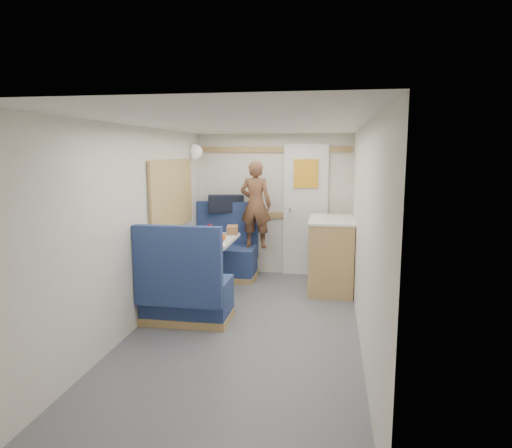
% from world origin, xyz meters
% --- Properties ---
extents(floor, '(4.50, 4.50, 0.00)m').
position_xyz_m(floor, '(0.00, 0.00, 0.00)').
color(floor, '#515156').
rests_on(floor, ground).
extents(ceiling, '(4.50, 4.50, 0.00)m').
position_xyz_m(ceiling, '(0.00, 0.00, 2.00)').
color(ceiling, silver).
rests_on(ceiling, wall_back).
extents(wall_back, '(2.20, 0.02, 2.00)m').
position_xyz_m(wall_back, '(0.00, 2.25, 1.00)').
color(wall_back, silver).
rests_on(wall_back, floor).
extents(wall_left, '(0.02, 4.50, 2.00)m').
position_xyz_m(wall_left, '(-1.10, 0.00, 1.00)').
color(wall_left, silver).
rests_on(wall_left, floor).
extents(wall_right, '(0.02, 4.50, 2.00)m').
position_xyz_m(wall_right, '(1.10, 0.00, 1.00)').
color(wall_right, silver).
rests_on(wall_right, floor).
extents(oak_trim_low, '(2.15, 0.02, 0.08)m').
position_xyz_m(oak_trim_low, '(0.00, 2.23, 0.85)').
color(oak_trim_low, '#A38649').
rests_on(oak_trim_low, wall_back).
extents(oak_trim_high, '(2.15, 0.02, 0.08)m').
position_xyz_m(oak_trim_high, '(0.00, 2.23, 1.78)').
color(oak_trim_high, '#A38649').
rests_on(oak_trim_high, wall_back).
extents(side_window, '(0.04, 1.30, 0.72)m').
position_xyz_m(side_window, '(-1.08, 1.00, 1.25)').
color(side_window, '#9AA289').
rests_on(side_window, wall_left).
extents(rear_door, '(0.62, 0.12, 1.86)m').
position_xyz_m(rear_door, '(0.45, 2.22, 0.97)').
color(rear_door, white).
rests_on(rear_door, wall_back).
extents(dinette_table, '(0.62, 0.92, 0.72)m').
position_xyz_m(dinette_table, '(-0.65, 1.00, 0.57)').
color(dinette_table, white).
rests_on(dinette_table, floor).
extents(bench_far, '(0.90, 0.59, 1.05)m').
position_xyz_m(bench_far, '(-0.65, 1.86, 0.30)').
color(bench_far, navy).
rests_on(bench_far, floor).
extents(bench_near, '(0.90, 0.59, 1.05)m').
position_xyz_m(bench_near, '(-0.65, 0.14, 0.30)').
color(bench_near, navy).
rests_on(bench_near, floor).
extents(ledge, '(0.90, 0.14, 0.04)m').
position_xyz_m(ledge, '(-0.65, 2.12, 0.88)').
color(ledge, '#A38649').
rests_on(ledge, bench_far).
extents(dome_light, '(0.20, 0.20, 0.20)m').
position_xyz_m(dome_light, '(-1.04, 1.85, 1.75)').
color(dome_light, white).
rests_on(dome_light, wall_left).
extents(galley_counter, '(0.57, 0.92, 0.92)m').
position_xyz_m(galley_counter, '(0.82, 1.55, 0.47)').
color(galley_counter, '#A38649').
rests_on(galley_counter, floor).
extents(person, '(0.46, 0.32, 1.19)m').
position_xyz_m(person, '(-0.21, 1.87, 1.04)').
color(person, brown).
rests_on(person, bench_far).
extents(duffel_bag, '(0.54, 0.37, 0.24)m').
position_xyz_m(duffel_bag, '(-0.68, 2.12, 1.02)').
color(duffel_bag, black).
rests_on(duffel_bag, ledge).
extents(tray, '(0.32, 0.39, 0.02)m').
position_xyz_m(tray, '(-0.48, 0.68, 0.73)').
color(tray, white).
rests_on(tray, dinette_table).
extents(orange_fruit, '(0.08, 0.08, 0.08)m').
position_xyz_m(orange_fruit, '(-0.43, 0.83, 0.78)').
color(orange_fruit, orange).
rests_on(orange_fruit, tray).
extents(cheese_block, '(0.11, 0.07, 0.04)m').
position_xyz_m(cheese_block, '(-0.64, 0.72, 0.76)').
color(cheese_block, '#E4D083').
rests_on(cheese_block, tray).
extents(wine_glass, '(0.08, 0.08, 0.17)m').
position_xyz_m(wine_glass, '(-0.64, 1.09, 0.84)').
color(wine_glass, white).
rests_on(wine_glass, dinette_table).
extents(tumbler_left, '(0.07, 0.07, 0.11)m').
position_xyz_m(tumbler_left, '(-0.74, 0.69, 0.78)').
color(tumbler_left, white).
rests_on(tumbler_left, dinette_table).
extents(tumbler_right, '(0.06, 0.06, 0.10)m').
position_xyz_m(tumbler_right, '(-0.67, 1.18, 0.77)').
color(tumbler_right, white).
rests_on(tumbler_right, dinette_table).
extents(beer_glass, '(0.07, 0.07, 0.11)m').
position_xyz_m(beer_glass, '(-0.52, 1.08, 0.78)').
color(beer_glass, brown).
rests_on(beer_glass, dinette_table).
extents(pepper_grinder, '(0.04, 0.04, 0.10)m').
position_xyz_m(pepper_grinder, '(-0.68, 1.07, 0.77)').
color(pepper_grinder, black).
rests_on(pepper_grinder, dinette_table).
extents(salt_grinder, '(0.03, 0.03, 0.09)m').
position_xyz_m(salt_grinder, '(-0.65, 0.95, 0.76)').
color(salt_grinder, white).
rests_on(salt_grinder, dinette_table).
extents(bread_loaf, '(0.17, 0.26, 0.10)m').
position_xyz_m(bread_loaf, '(-0.43, 1.38, 0.77)').
color(bread_loaf, brown).
rests_on(bread_loaf, dinette_table).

